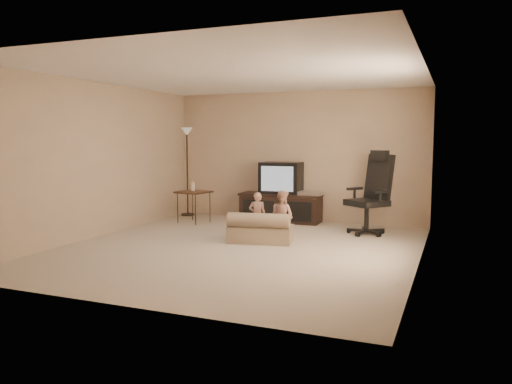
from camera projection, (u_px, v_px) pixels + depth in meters
floor at (240, 248)px, 7.29m from camera, size 5.50×5.50×0.00m
room_shell at (239, 144)px, 7.13m from camera, size 5.50×5.50×5.50m
tv_stand at (281, 197)px, 9.61m from camera, size 1.62×0.63×1.15m
office_chair at (371, 204)px, 8.33m from camera, size 0.90×0.90×1.40m
side_table at (194, 192)px, 9.48m from camera, size 0.63×0.63×0.82m
floor_lamp at (187, 152)px, 10.32m from camera, size 0.28×0.28×1.82m
child_sofa at (260, 230)px, 7.67m from camera, size 1.05×0.72×0.47m
toddler_left at (257, 216)px, 7.92m from camera, size 0.32×0.27×0.75m
toddler_right at (282, 216)px, 7.66m from camera, size 0.45×0.36×0.81m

